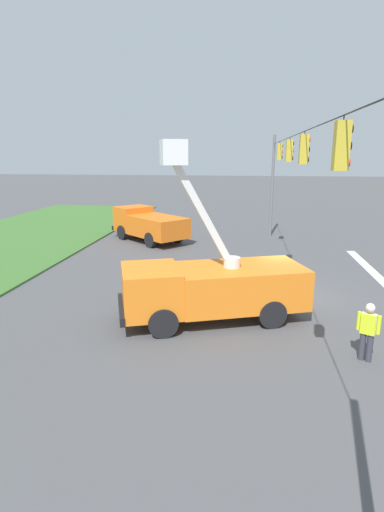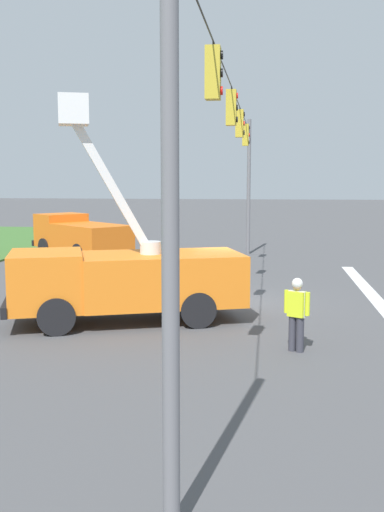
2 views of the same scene
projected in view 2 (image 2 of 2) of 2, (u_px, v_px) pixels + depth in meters
ground_plane at (234, 303)px, 19.75m from camera, size 200.00×200.00×0.00m
signal_gantry at (236, 163)px, 19.12m from camera, size 26.20×0.33×7.20m
utility_truck_bucket_lift at (125, 276)px, 17.03m from camera, size 4.54×7.10×6.32m
utility_truck_support_near at (80, 235)px, 30.60m from camera, size 5.83×6.16×2.22m
road_worker at (297, 310)px, 14.11m from camera, size 0.40×0.59×1.77m
traffic_cone_near_bucket at (201, 282)px, 21.78m from camera, size 0.36×0.36×0.72m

